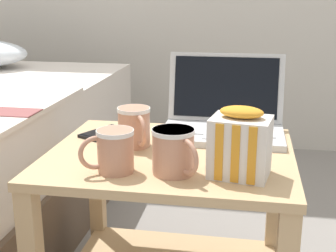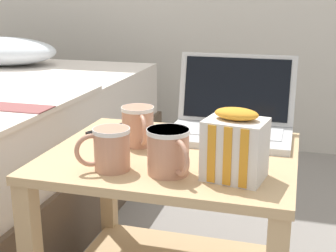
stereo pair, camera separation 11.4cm
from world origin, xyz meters
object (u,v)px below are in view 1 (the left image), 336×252
object	(u,v)px
mug_front_left	(174,149)
snack_bag	(240,144)
mug_mid_center	(134,125)
cell_phone	(104,133)
mug_front_right	(114,149)
laptop	(223,118)

from	to	relation	value
mug_front_left	snack_bag	xyz separation A→B (m)	(0.14, 0.02, 0.02)
mug_front_left	mug_mid_center	world-z (taller)	same
cell_phone	mug_front_left	bearing A→B (deg)	-47.04
mug_front_left	mug_front_right	size ratio (longest dim) A/B	1.03
mug_front_left	mug_front_right	xyz separation A→B (m)	(-0.14, -0.01, -0.00)
snack_bag	mug_front_left	bearing A→B (deg)	-173.94
cell_phone	mug_mid_center	bearing A→B (deg)	-38.63
mug_front_right	cell_phone	size ratio (longest dim) A/B	0.75
laptop	mug_front_left	bearing A→B (deg)	-104.82
laptop	cell_phone	xyz separation A→B (m)	(-0.34, -0.07, -0.04)
mug_mid_center	snack_bag	bearing A→B (deg)	-29.82
mug_front_right	cell_phone	distance (m)	0.30
mug_mid_center	cell_phone	distance (m)	0.15
laptop	cell_phone	bearing A→B (deg)	-168.38
laptop	mug_front_right	bearing A→B (deg)	-122.84
mug_mid_center	snack_bag	size ratio (longest dim) A/B	0.76
mug_front_right	laptop	bearing A→B (deg)	57.16
laptop	mug_front_right	size ratio (longest dim) A/B	2.94
mug_front_right	snack_bag	world-z (taller)	snack_bag
snack_bag	cell_phone	distance (m)	0.47
mug_front_right	mug_mid_center	xyz separation A→B (m)	(0.00, 0.19, 0.00)
mug_front_right	mug_front_left	bearing A→B (deg)	5.10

